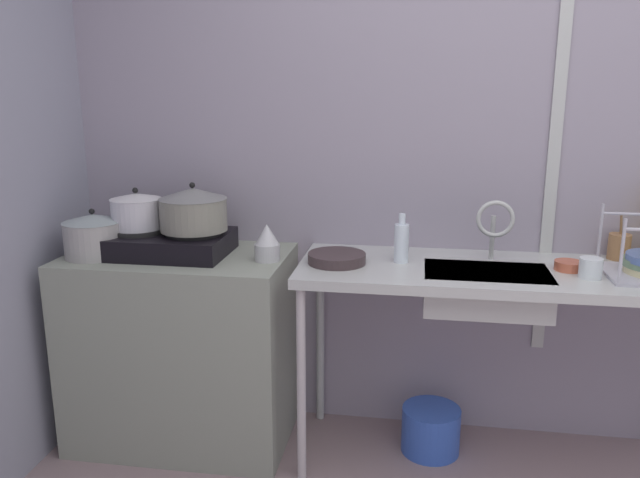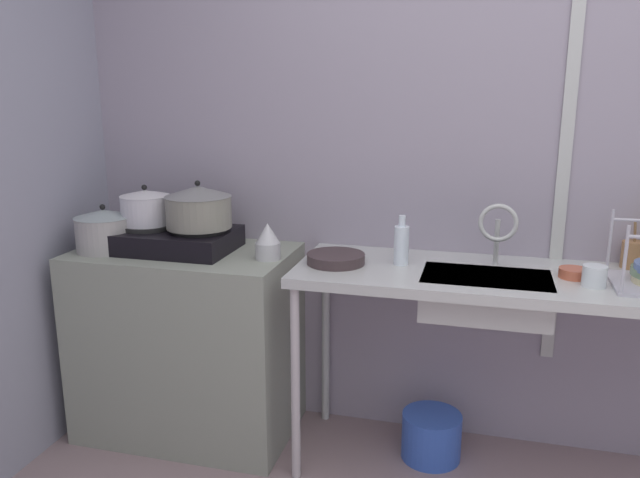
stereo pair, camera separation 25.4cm
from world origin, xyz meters
The scene contains 17 objects.
wall_back centered at (0.00, 1.61, 1.39)m, with size 4.63×0.10×2.78m, color #978D9E.
wall_metal_strip centered at (0.17, 1.55, 1.53)m, with size 0.05×0.01×2.23m, color #BCBEBA.
counter_concrete centered at (-1.38, 1.28, 0.43)m, with size 0.93×0.55×0.85m, color gray.
counter_sink centered at (-0.05, 1.28, 0.78)m, with size 1.58×0.55×0.85m.
stove centered at (-1.42, 1.28, 0.90)m, with size 0.52×0.36×0.11m.
pot_on_left_burner centered at (-1.55, 1.28, 1.03)m, with size 0.22×0.22×0.17m.
pot_on_right_burner centered at (-1.30, 1.28, 1.05)m, with size 0.28×0.28×0.20m.
pot_beside_stove centered at (-1.70, 1.19, 0.94)m, with size 0.25×0.25×0.20m.
percolator centered at (-0.98, 1.24, 0.92)m, with size 0.10×0.10×0.15m.
sink_basin centered at (-0.10, 1.23, 0.77)m, with size 0.48×0.29×0.16m, color #BCBEBA.
faucet centered at (-0.07, 1.35, 1.02)m, with size 0.15×0.09×0.26m.
frying_pan centered at (-0.69, 1.25, 0.87)m, with size 0.23×0.23×0.04m, color #3B2D2F.
cup_by_rack centered at (0.27, 1.20, 0.89)m, with size 0.08×0.08×0.08m, color white.
small_bowl_on_drainboard centered at (0.21, 1.29, 0.87)m, with size 0.11×0.11×0.04m, color #BE5B3F.
bottle_by_sink centered at (-0.44, 1.31, 0.93)m, with size 0.06×0.06×0.20m.
utensil_jar centered at (0.45, 1.49, 0.90)m, with size 0.09×0.09×0.20m.
bucket_on_floor centered at (-0.28, 1.32, 0.10)m, with size 0.25×0.25×0.20m, color blue.
Camera 1 is at (-0.37, -1.16, 1.55)m, focal length 35.24 mm.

